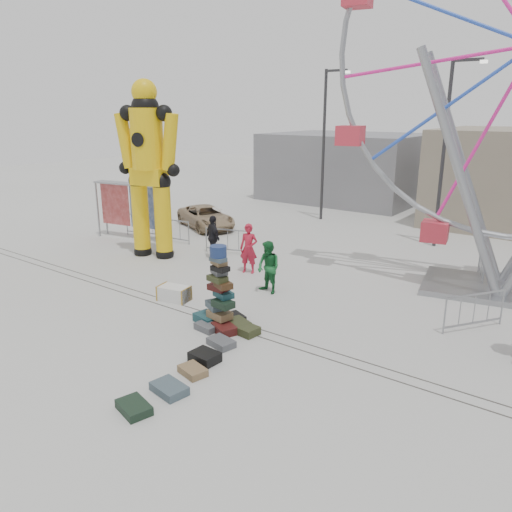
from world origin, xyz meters
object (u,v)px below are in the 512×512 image
Objects in this scene: lamp_post_left at (325,138)px; parked_suv at (206,217)px; pedestrian_black at (213,237)px; crash_test_dummy at (148,164)px; barricade_dummy_b at (171,230)px; banner_scaffold at (129,197)px; steamer_trunk at (174,293)px; pedestrian_red at (249,249)px; barricade_dummy_c at (228,241)px; barricade_dummy_a at (144,225)px; lamp_post_right at (447,146)px; barricade_wheel_back at (481,265)px; pedestrian_green at (268,267)px; barricade_wheel_front at (474,311)px; suitcase_tower at (221,304)px.

lamp_post_left reaches higher than parked_suv.
lamp_post_left is at bearing -65.99° from pedestrian_black.
lamp_post_left is 1.09× the size of crash_test_dummy.
parked_suv is (-3.90, -5.46, -3.91)m from lamp_post_left.
pedestrian_black is at bearing -21.32° from barricade_dummy_b.
banner_scaffold is 3.74× the size of steamer_trunk.
pedestrian_red is (0.21, 3.74, 0.71)m from steamer_trunk.
crash_test_dummy is 3.94m from pedestrian_black.
banner_scaffold reaches higher than steamer_trunk.
barricade_dummy_c is (2.30, 2.14, -3.32)m from crash_test_dummy.
barricade_dummy_c is 0.95m from pedestrian_black.
barricade_dummy_a is at bearing -174.99° from parked_suv.
barricade_dummy_c is at bearing -6.52° from barricade_dummy_b.
steamer_trunk is (-4.75, -11.84, -4.25)m from lamp_post_right.
lamp_post_left is 12.00m from barricade_wheel_back.
lamp_post_left is at bearing 124.36° from pedestrian_green.
banner_scaffold is (-3.02, 1.35, -1.86)m from crash_test_dummy.
banner_scaffold is 8.85m from steamer_trunk.
lamp_post_left is 10.10m from pedestrian_black.
lamp_post_right is 7.95× the size of steamer_trunk.
pedestrian_red is (7.51, -1.44, 0.40)m from barricade_dummy_a.
barricade_dummy_a and barricade_wheel_back have the same top height.
lamp_post_right is 12.79m from barricade_dummy_b.
barricade_wheel_back is (7.51, 8.07, 0.32)m from steamer_trunk.
barricade_dummy_c is 1.00× the size of barricade_wheel_front.
pedestrian_red is (2.30, -1.53, 0.40)m from barricade_dummy_c.
barricade_wheel_back is at bearing -30.58° from lamp_post_left.
lamp_post_right is 1.09× the size of crash_test_dummy.
suitcase_tower reaches higher than pedestrian_red.
banner_scaffold is (-12.17, -7.35, -2.47)m from lamp_post_right.
barricade_wheel_back is at bearing 5.20° from barricade_dummy_b.
banner_scaffold is 1.88× the size of barricade_dummy_b.
banner_scaffold is 4.35m from parked_suv.
barricade_wheel_back is at bearing -2.50° from barricade_dummy_a.
suitcase_tower reaches higher than barricade_dummy_b.
crash_test_dummy is at bearing 168.45° from pedestrian_red.
lamp_post_left is 4.00× the size of barricade_dummy_c.
lamp_post_left is at bearing 87.86° from steamer_trunk.
lamp_post_left is at bearing 84.59° from pedestrian_red.
suitcase_tower is 1.19× the size of barricade_wheel_back.
pedestrian_green is at bearing 114.04° from suitcase_tower.
suitcase_tower reaches higher than barricade_dummy_c.
crash_test_dummy reaches higher than suitcase_tower.
pedestrian_black is (5.28, -0.09, -1.11)m from banner_scaffold.
barricade_dummy_a and barricade_dummy_b have the same top height.
steamer_trunk is at bearing -111.88° from lamp_post_right.
barricade_wheel_back is (2.76, -3.77, -3.93)m from lamp_post_right.
crash_test_dummy is 6.51m from steamer_trunk.
pedestrian_red is at bearing -75.97° from barricade_wheel_back.
parked_suv is at bearing 124.78° from pedestrian_red.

